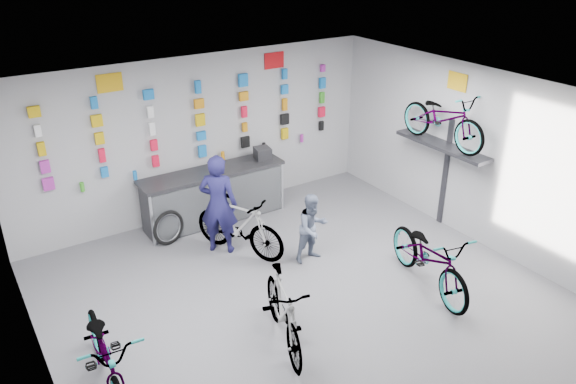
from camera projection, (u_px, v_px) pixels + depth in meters
floor at (327, 319)px, 7.86m from camera, size 8.00×8.00×0.00m
ceiling at (335, 113)px, 6.58m from camera, size 8.00×8.00×0.00m
wall_back at (200, 137)px, 10.27m from camera, size 7.00×0.00×7.00m
wall_left at (45, 318)px, 5.51m from camera, size 0.00×8.00×8.00m
wall_right at (507, 168)px, 8.94m from camera, size 0.00×8.00×8.00m
counter at (214, 196)px, 10.35m from camera, size 2.70×0.66×1.00m
merch_wall at (198, 124)px, 10.07m from camera, size 5.56×0.08×1.57m
wall_bracket at (442, 150)px, 9.78m from camera, size 0.39×1.90×2.00m
sign_left at (110, 83)px, 8.99m from camera, size 0.42×0.02×0.30m
sign_right at (274, 60)px, 10.51m from camera, size 0.42×0.02×0.30m
sign_side at (457, 82)px, 9.35m from camera, size 0.02×0.40×0.30m
bike_left at (107, 355)px, 6.45m from camera, size 0.84×2.03×1.04m
bike_center at (283, 311)px, 7.21m from camera, size 0.97×1.77×1.02m
bike_right at (430, 257)px, 8.37m from camera, size 1.11×2.09×1.04m
bike_service at (239, 225)px, 9.26m from camera, size 1.21×1.78×1.04m
bike_wall at (443, 118)px, 9.49m from camera, size 0.63×1.80×0.95m
clerk at (218, 204)px, 9.20m from camera, size 0.75×0.73×1.73m
customer at (313, 228)px, 9.05m from camera, size 0.58×0.46×1.17m
spare_wheel at (169, 228)px, 9.63m from camera, size 0.63×0.26×0.62m
register at (263, 153)px, 10.61m from camera, size 0.33×0.34×0.22m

